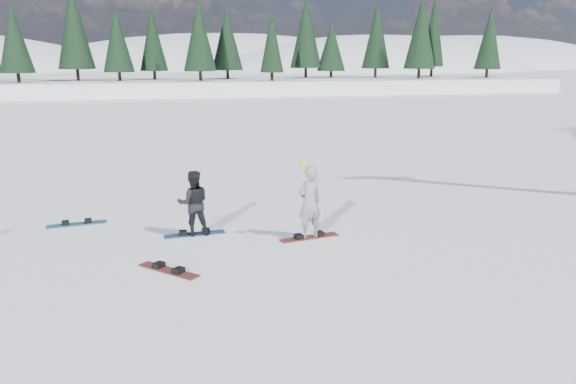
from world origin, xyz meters
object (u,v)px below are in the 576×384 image
Objects in this scene: snowboard_loose_b at (169,270)px; snowboard_loose_c at (77,224)px; snowboarder_man at (193,203)px; snowboarder_woman at (309,202)px.

snowboard_loose_b is 1.00× the size of snowboard_loose_c.
snowboarder_woman is at bearing 161.20° from snowboarder_man.
snowboarder_woman is 6.24m from snowboard_loose_c.
snowboarder_woman reaches higher than snowboarder_man.
snowboarder_woman is at bearing 68.73° from snowboard_loose_b.
snowboarder_woman is at bearing -30.45° from snowboard_loose_c.
snowboarder_man is 3.44m from snowboard_loose_c.
snowboard_loose_b is at bearing -66.66° from snowboard_loose_c.
snowboard_loose_c is at bearing -42.02° from snowboarder_woman.
snowboarder_man is at bearing -34.77° from snowboard_loose_c.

